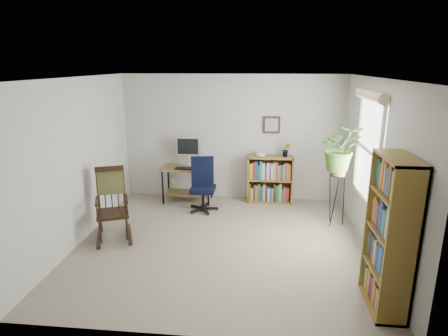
# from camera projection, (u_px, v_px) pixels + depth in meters

# --- Properties ---
(floor) EXTENTS (4.20, 4.00, 0.00)m
(floor) POSITION_uv_depth(u_px,v_px,m) (221.00, 243.00, 5.58)
(floor) COLOR gray
(floor) RESTS_ON ground
(ceiling) EXTENTS (4.20, 4.00, 0.00)m
(ceiling) POSITION_uv_depth(u_px,v_px,m) (221.00, 78.00, 4.93)
(ceiling) COLOR silver
(ceiling) RESTS_ON ground
(wall_back) EXTENTS (4.20, 0.00, 2.40)m
(wall_back) POSITION_uv_depth(u_px,v_px,m) (232.00, 138.00, 7.17)
(wall_back) COLOR #B3B2AE
(wall_back) RESTS_ON ground
(wall_front) EXTENTS (4.20, 0.00, 2.40)m
(wall_front) POSITION_uv_depth(u_px,v_px,m) (197.00, 224.00, 3.34)
(wall_front) COLOR #B3B2AE
(wall_front) RESTS_ON ground
(wall_left) EXTENTS (0.00, 4.00, 2.40)m
(wall_left) POSITION_uv_depth(u_px,v_px,m) (78.00, 162.00, 5.46)
(wall_left) COLOR #B3B2AE
(wall_left) RESTS_ON ground
(wall_right) EXTENTS (0.00, 4.00, 2.40)m
(wall_right) POSITION_uv_depth(u_px,v_px,m) (375.00, 169.00, 5.05)
(wall_right) COLOR #B3B2AE
(wall_right) RESTS_ON ground
(window) EXTENTS (0.12, 1.20, 1.50)m
(window) POSITION_uv_depth(u_px,v_px,m) (368.00, 150.00, 5.29)
(window) COLOR white
(window) RESTS_ON wall_right
(desk) EXTENTS (0.94, 0.52, 0.68)m
(desk) POSITION_uv_depth(u_px,v_px,m) (188.00, 184.00, 7.20)
(desk) COLOR olive
(desk) RESTS_ON floor
(monitor) EXTENTS (0.46, 0.16, 0.56)m
(monitor) POSITION_uv_depth(u_px,v_px,m) (188.00, 151.00, 7.17)
(monitor) COLOR silver
(monitor) RESTS_ON desk
(keyboard) EXTENTS (0.40, 0.15, 0.02)m
(keyboard) POSITION_uv_depth(u_px,v_px,m) (186.00, 168.00, 6.99)
(keyboard) COLOR black
(keyboard) RESTS_ON desk
(office_chair) EXTENTS (0.62, 0.62, 0.98)m
(office_chair) POSITION_uv_depth(u_px,v_px,m) (203.00, 185.00, 6.68)
(office_chair) COLOR black
(office_chair) RESTS_ON floor
(rocking_chair) EXTENTS (0.89, 1.10, 1.11)m
(rocking_chair) POSITION_uv_depth(u_px,v_px,m) (112.00, 204.00, 5.59)
(rocking_chair) COLOR black
(rocking_chair) RESTS_ON floor
(low_bookshelf) EXTENTS (0.85, 0.28, 0.90)m
(low_bookshelf) POSITION_uv_depth(u_px,v_px,m) (270.00, 179.00, 7.13)
(low_bookshelf) COLOR olive
(low_bookshelf) RESTS_ON floor
(tall_bookshelf) EXTENTS (0.32, 0.74, 1.70)m
(tall_bookshelf) POSITION_uv_depth(u_px,v_px,m) (390.00, 235.00, 3.92)
(tall_bookshelf) COLOR olive
(tall_bookshelf) RESTS_ON floor
(plant_stand) EXTENTS (0.36, 0.36, 1.00)m
(plant_stand) POSITION_uv_depth(u_px,v_px,m) (336.00, 196.00, 6.11)
(plant_stand) COLOR black
(plant_stand) RESTS_ON floor
(spider_plant) EXTENTS (1.69, 1.88, 1.46)m
(spider_plant) POSITION_uv_depth(u_px,v_px,m) (342.00, 126.00, 5.80)
(spider_plant) COLOR #3B6A25
(spider_plant) RESTS_ON plant_stand
(potted_plant_small) EXTENTS (0.13, 0.24, 0.11)m
(potted_plant_small) POSITION_uv_depth(u_px,v_px,m) (286.00, 154.00, 6.98)
(potted_plant_small) COLOR #3B6A25
(potted_plant_small) RESTS_ON low_bookshelf
(framed_picture) EXTENTS (0.32, 0.04, 0.32)m
(framed_picture) POSITION_uv_depth(u_px,v_px,m) (272.00, 125.00, 7.00)
(framed_picture) COLOR black
(framed_picture) RESTS_ON wall_back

